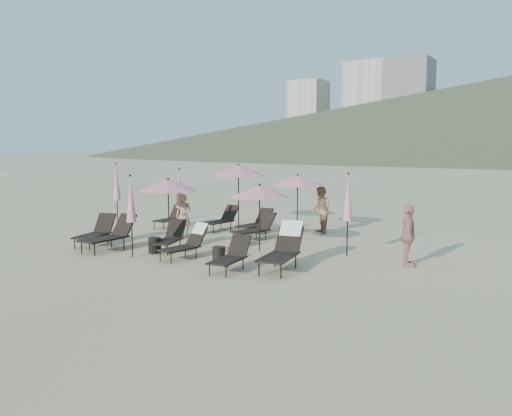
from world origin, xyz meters
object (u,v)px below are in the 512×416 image
Objects in this scene: umbrella_open_1 at (260,191)px; lounger_6 at (170,217)px; beachgoer_a at (184,216)px; beachgoer_b at (321,210)px; beachgoer_c at (408,236)px; lounger_9 at (256,228)px; lounger_0 at (96,231)px; lounger_1 at (110,234)px; lounger_7 at (222,219)px; umbrella_open_2 at (238,171)px; umbrella_open_3 at (298,181)px; lounger_2 at (170,237)px; umbrella_closed_3 at (179,189)px; side_table_1 at (219,254)px; lounger_5 at (283,248)px; umbrella_open_0 at (168,185)px; umbrella_closed_1 at (348,198)px; side_table_0 at (155,245)px; umbrella_closed_0 at (131,200)px; lounger_8 at (256,222)px; lounger_3 at (187,242)px; umbrella_closed_2 at (117,183)px.

lounger_6 is at bearing 160.66° from umbrella_open_1.
beachgoer_b is at bearing 25.42° from beachgoer_a.
beachgoer_a is 0.94× the size of beachgoer_c.
beachgoer_a is (-2.44, -0.91, 0.34)m from lounger_9.
lounger_1 is at bearing -34.06° from lounger_0.
lounger_7 is 2.27m from umbrella_open_2.
lounger_0 is 7.30m from umbrella_open_3.
lounger_2 is 2.78m from umbrella_closed_3.
lounger_0 is at bearing 84.34° from beachgoer_c.
lounger_7 is 5.46m from side_table_1.
lounger_5 is 1.95m from side_table_1.
umbrella_open_0 is 0.89× the size of umbrella_closed_1.
side_table_0 is at bearing 174.30° from lounger_5.
lounger_1 is at bearing -110.42° from lounger_9.
beachgoer_c is at bearing -3.43° from lounger_2.
lounger_2 reaches higher than side_table_1.
umbrella_open_3 is 4.28m from umbrella_closed_1.
lounger_2 is at bearing -50.98° from lounger_6.
umbrella_closed_0 is (-0.22, -1.31, 1.24)m from lounger_2.
umbrella_open_3 reaches higher than lounger_8.
umbrella_open_1 reaches higher than lounger_8.
umbrella_open_3 is (0.40, 2.17, 1.51)m from lounger_9.
lounger_6 is at bearing 171.95° from umbrella_closed_1.
lounger_6 is 5.77m from umbrella_closed_0.
umbrella_open_2 reaches higher than lounger_9.
umbrella_open_3 is (0.46, 5.59, 1.49)m from lounger_3.
umbrella_open_0 is 0.88× the size of umbrella_closed_3.
lounger_6 is at bearing 113.56° from lounger_2.
side_table_1 is 4.22m from beachgoer_a.
lounger_6 is at bearing 128.48° from side_table_0.
lounger_6 is at bearing 142.40° from umbrella_closed_3.
lounger_2 is at bearing -154.67° from umbrella_closed_1.
lounger_8 is 3.68m from umbrella_open_0.
side_table_1 is (4.79, 0.31, -0.24)m from lounger_0.
umbrella_open_1 is at bearing 4.86° from lounger_0.
umbrella_open_2 is at bearing 99.04° from umbrella_closed_0.
lounger_7 is at bearing 85.29° from lounger_2.
beachgoer_b is at bearing 84.56° from lounger_3.
lounger_2 is at bearing -3.93° from lounger_0.
umbrella_closed_2 is 5.56m from side_table_0.
lounger_0 is 0.91× the size of lounger_5.
lounger_1 is at bearing -108.22° from lounger_8.
beachgoer_b is (0.08, 3.95, -0.95)m from umbrella_open_1.
beachgoer_a is (-0.15, -1.97, 0.34)m from lounger_7.
beachgoer_a is (-1.11, 2.51, 0.54)m from side_table_0.
lounger_5 is (6.69, 0.59, 0.11)m from lounger_0.
lounger_0 is 1.09× the size of lounger_7.
side_table_0 is at bearing -67.27° from beachgoer_b.
beachgoer_a is (-5.34, 2.10, 0.21)m from lounger_5.
lounger_3 is at bearing -142.81° from umbrella_closed_1.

